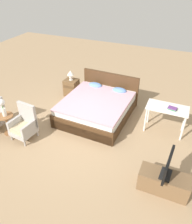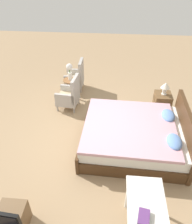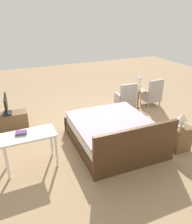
{
  "view_description": "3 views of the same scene",
  "coord_description": "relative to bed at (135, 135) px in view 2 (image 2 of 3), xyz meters",
  "views": [
    {
      "loc": [
        2.15,
        -4.06,
        3.75
      ],
      "look_at": [
        0.38,
        0.05,
        0.72
      ],
      "focal_mm": 35.0,
      "sensor_mm": 36.0,
      "label": 1
    },
    {
      "loc": [
        3.55,
        0.39,
        3.45
      ],
      "look_at": [
        -0.08,
        0.06,
        0.76
      ],
      "focal_mm": 35.0,
      "sensor_mm": 36.0,
      "label": 2
    },
    {
      "loc": [
        2.29,
        4.79,
        2.92
      ],
      "look_at": [
        0.26,
        0.29,
        0.64
      ],
      "focal_mm": 35.0,
      "sensor_mm": 36.0,
      "label": 3
    }
  ],
  "objects": [
    {
      "name": "ground_plane",
      "position": [
        -0.07,
        -0.9,
        -0.3
      ],
      "size": [
        16.0,
        16.0,
        0.0
      ],
      "primitive_type": "plane",
      "color": "#A38460"
    },
    {
      "name": "bed",
      "position": [
        0.0,
        0.0,
        0.0
      ],
      "size": [
        1.91,
        2.18,
        0.96
      ],
      "color": "#472D19",
      "rests_on": "ground_plane"
    },
    {
      "name": "armchair_by_window_left",
      "position": [
        -2.35,
        -1.64,
        0.08
      ],
      "size": [
        0.55,
        0.55,
        0.92
      ],
      "color": "#ADA8A3",
      "rests_on": "ground_plane"
    },
    {
      "name": "armchair_by_window_right",
      "position": [
        -1.33,
        -1.64,
        0.08
      ],
      "size": [
        0.6,
        0.6,
        0.92
      ],
      "color": "#ADA8A3",
      "rests_on": "ground_plane"
    },
    {
      "name": "side_table",
      "position": [
        -1.84,
        -1.71,
        0.06
      ],
      "size": [
        0.4,
        0.4,
        0.57
      ],
      "color": "#936038",
      "rests_on": "ground_plane"
    },
    {
      "name": "flower_vase",
      "position": [
        -1.84,
        -1.71,
        0.56
      ],
      "size": [
        0.17,
        0.17,
        0.48
      ],
      "color": "silver",
      "rests_on": "side_table"
    },
    {
      "name": "nightstand",
      "position": [
        -1.28,
        0.76,
        -0.01
      ],
      "size": [
        0.44,
        0.41,
        0.57
      ],
      "color": "brown",
      "rests_on": "ground_plane"
    },
    {
      "name": "table_lamp",
      "position": [
        -1.28,
        0.76,
        0.49
      ],
      "size": [
        0.22,
        0.22,
        0.33
      ],
      "color": "silver",
      "rests_on": "nightstand"
    },
    {
      "name": "vanity_desk",
      "position": [
        1.92,
        0.01,
        0.34
      ],
      "size": [
        1.04,
        0.52,
        0.76
      ],
      "color": "silver",
      "rests_on": "ground_plane"
    },
    {
      "name": "book_stack",
      "position": [
        2.04,
        -0.05,
        0.49
      ],
      "size": [
        0.23,
        0.18,
        0.05
      ],
      "color": "#337A47",
      "rests_on": "vanity_desk"
    }
  ]
}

